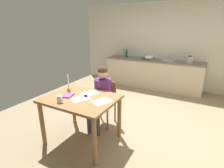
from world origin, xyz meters
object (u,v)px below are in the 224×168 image
object	(u,v)px
wine_glass_back_right	(146,55)
sink_unit	(168,60)
stovetop_kettle	(190,59)
bottle_oil	(124,53)
wine_glass_by_kettle	(153,55)
coffee_mug	(60,99)
book_magazine	(68,95)
candlestick	(69,86)
teacup_on_counter	(143,58)
dining_table	(81,104)
wine_glass_near_sink	(157,56)
person_seated	(101,94)
chair_at_table	(105,101)
bottle_vinegar	(127,54)
wine_glass_back_left	(150,55)
mixing_bowl	(148,57)

from	to	relation	value
wine_glass_back_right	sink_unit	bearing A→B (deg)	-11.54
stovetop_kettle	bottle_oil	bearing A→B (deg)	177.65
stovetop_kettle	wine_glass_by_kettle	xyz separation A→B (m)	(-1.10, 0.15, 0.01)
bottle_oil	coffee_mug	bearing A→B (deg)	-80.57
book_magazine	coffee_mug	bearing A→B (deg)	-87.83
candlestick	teacup_on_counter	bearing A→B (deg)	83.33
dining_table	book_magazine	bearing A→B (deg)	-168.59
book_magazine	wine_glass_near_sink	world-z (taller)	wine_glass_near_sink
person_seated	candlestick	size ratio (longest dim) A/B	3.92
chair_at_table	person_seated	bearing A→B (deg)	-87.74
bottle_vinegar	wine_glass_near_sink	bearing A→B (deg)	8.46
chair_at_table	sink_unit	distance (m)	2.72
wine_glass_back_right	chair_at_table	bearing A→B (deg)	-88.79
bottle_oil	wine_glass_near_sink	world-z (taller)	bottle_oil
person_seated	wine_glass_near_sink	world-z (taller)	person_seated
candlestick	bottle_oil	bearing A→B (deg)	97.08
person_seated	teacup_on_counter	distance (m)	2.61
wine_glass_by_kettle	coffee_mug	bearing A→B (deg)	-95.59
candlestick	wine_glass_back_right	xyz separation A→B (m)	(0.36, 3.30, 0.13)
bottle_vinegar	wine_glass_by_kettle	xyz separation A→B (m)	(0.84, 0.14, -0.01)
teacup_on_counter	sink_unit	bearing A→B (deg)	11.98
chair_at_table	teacup_on_counter	distance (m)	2.49
dining_table	wine_glass_back_left	size ratio (longest dim) A/B	7.45
person_seated	wine_glass_back_right	size ratio (longest dim) A/B	7.76
dining_table	stovetop_kettle	xyz separation A→B (m)	(1.30, 3.29, 0.33)
stovetop_kettle	wine_glass_back_right	world-z (taller)	stovetop_kettle
sink_unit	wine_glass_near_sink	bearing A→B (deg)	159.22
wine_glass_near_sink	wine_glass_back_left	size ratio (longest dim) A/B	1.00
wine_glass_near_sink	sink_unit	bearing A→B (deg)	-20.78
coffee_mug	wine_glass_back_right	xyz separation A→B (m)	(0.15, 3.73, 0.16)
mixing_bowl	wine_glass_back_right	size ratio (longest dim) A/B	1.74
mixing_bowl	dining_table	bearing A→B (deg)	-91.99
book_magazine	sink_unit	size ratio (longest dim) A/B	0.54
candlestick	mixing_bowl	distance (m)	3.16
bottle_oil	wine_glass_near_sink	size ratio (longest dim) A/B	1.94
sink_unit	mixing_bowl	distance (m)	0.59
book_magazine	wine_glass_back_left	distance (m)	3.51
coffee_mug	candlestick	xyz separation A→B (m)	(-0.21, 0.44, 0.03)
coffee_mug	sink_unit	size ratio (longest dim) A/B	0.33
bottle_oil	bottle_vinegar	size ratio (longest dim) A/B	1.08
chair_at_table	bottle_vinegar	distance (m)	2.75
wine_glass_by_kettle	chair_at_table	bearing A→B (deg)	-93.18
dining_table	person_seated	bearing A→B (deg)	84.32
wine_glass_near_sink	teacup_on_counter	distance (m)	0.46
stovetop_kettle	teacup_on_counter	world-z (taller)	stovetop_kettle
sink_unit	stovetop_kettle	size ratio (longest dim) A/B	1.64
wine_glass_back_left	wine_glass_by_kettle	bearing A→B (deg)	0.00
bottle_vinegar	teacup_on_counter	bearing A→B (deg)	-14.13
sink_unit	wine_glass_near_sink	world-z (taller)	sink_unit
bottle_vinegar	stovetop_kettle	size ratio (longest dim) A/B	1.26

